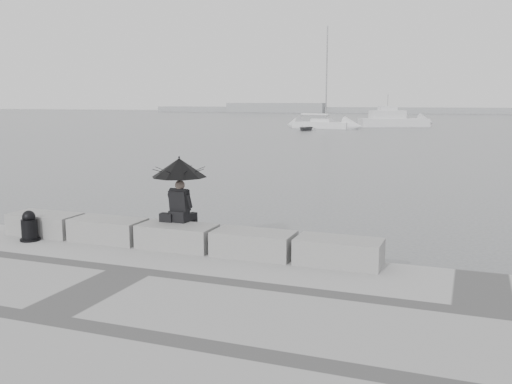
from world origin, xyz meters
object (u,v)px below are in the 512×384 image
at_px(seated_person, 179,175).
at_px(motor_cruiser, 394,120).
at_px(mooring_bollard, 29,228).
at_px(sailboat_left, 322,124).
at_px(dinghy, 305,128).

bearing_deg(seated_person, motor_cruiser, 98.70).
bearing_deg(seated_person, mooring_bollard, -159.28).
distance_m(mooring_bollard, motor_cruiser, 70.44).
bearing_deg(mooring_bollard, sailboat_left, 98.43).
bearing_deg(dinghy, motor_cruiser, 63.46).
bearing_deg(dinghy, seated_person, -71.27).
xyz_separation_m(seated_person, dinghy, (-13.08, 55.79, -1.74)).
bearing_deg(mooring_bollard, seated_person, 15.70).
distance_m(sailboat_left, motor_cruiser, 11.18).
relative_size(sailboat_left, dinghy, 4.13).
xyz_separation_m(sailboat_left, motor_cruiser, (8.05, 7.75, 0.37)).
bearing_deg(sailboat_left, mooring_bollard, -70.19).
height_order(seated_person, sailboat_left, sailboat_left).
height_order(mooring_bollard, motor_cruiser, motor_cruiser).
height_order(seated_person, mooring_bollard, seated_person).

